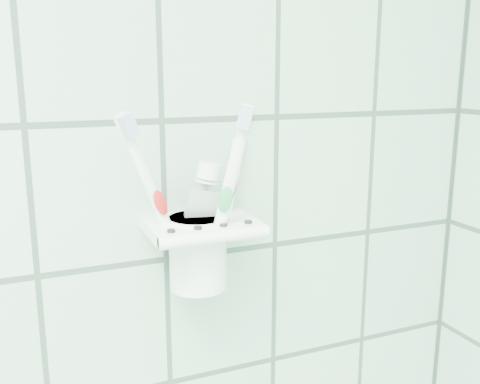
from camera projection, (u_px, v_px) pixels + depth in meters
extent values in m
cube|color=white|center=(192.00, 226.00, 0.68)|extent=(0.05, 0.02, 0.04)
cube|color=white|center=(201.00, 226.00, 0.65)|extent=(0.13, 0.10, 0.01)
cylinder|color=white|center=(215.00, 237.00, 0.60)|extent=(0.13, 0.01, 0.01)
cylinder|color=black|center=(171.00, 231.00, 0.60)|extent=(0.01, 0.01, 0.00)
cylinder|color=black|center=(198.00, 228.00, 0.61)|extent=(0.01, 0.01, 0.00)
cylinder|color=black|center=(223.00, 225.00, 0.62)|extent=(0.01, 0.01, 0.00)
cylinder|color=black|center=(248.00, 222.00, 0.63)|extent=(0.01, 0.01, 0.00)
cylinder|color=white|center=(198.00, 252.00, 0.66)|extent=(0.07, 0.07, 0.09)
cylinder|color=white|center=(197.00, 219.00, 0.65)|extent=(0.08, 0.08, 0.01)
cylinder|color=black|center=(197.00, 218.00, 0.65)|extent=(0.06, 0.06, 0.00)
cylinder|color=white|center=(188.00, 209.00, 0.64)|extent=(0.08, 0.04, 0.18)
cylinder|color=white|center=(186.00, 122.00, 0.62)|extent=(0.02, 0.02, 0.03)
cube|color=silver|center=(188.00, 109.00, 0.61)|extent=(0.03, 0.02, 0.03)
cube|color=white|center=(186.00, 108.00, 0.62)|extent=(0.02, 0.01, 0.03)
ellipsoid|color=red|center=(189.00, 192.00, 0.63)|extent=(0.03, 0.02, 0.04)
cylinder|color=white|center=(212.00, 206.00, 0.65)|extent=(0.08, 0.06, 0.18)
cylinder|color=white|center=(211.00, 121.00, 0.63)|extent=(0.02, 0.02, 0.03)
cube|color=silver|center=(213.00, 108.00, 0.62)|extent=(0.02, 0.02, 0.03)
cube|color=white|center=(210.00, 108.00, 0.63)|extent=(0.02, 0.02, 0.03)
ellipsoid|color=purple|center=(213.00, 190.00, 0.64)|extent=(0.03, 0.02, 0.03)
cylinder|color=white|center=(204.00, 211.00, 0.63)|extent=(0.05, 0.05, 0.18)
cylinder|color=white|center=(203.00, 123.00, 0.61)|extent=(0.02, 0.02, 0.03)
cube|color=silver|center=(205.00, 110.00, 0.60)|extent=(0.02, 0.02, 0.03)
cube|color=white|center=(202.00, 110.00, 0.61)|extent=(0.02, 0.02, 0.03)
ellipsoid|color=green|center=(206.00, 194.00, 0.62)|extent=(0.02, 0.02, 0.04)
cube|color=silver|center=(188.00, 233.00, 0.66)|extent=(0.06, 0.02, 0.12)
cube|color=silver|center=(189.00, 275.00, 0.67)|extent=(0.04, 0.01, 0.02)
cone|color=silver|center=(187.00, 184.00, 0.64)|extent=(0.04, 0.04, 0.02)
cylinder|color=white|center=(186.00, 172.00, 0.64)|extent=(0.04, 0.03, 0.03)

